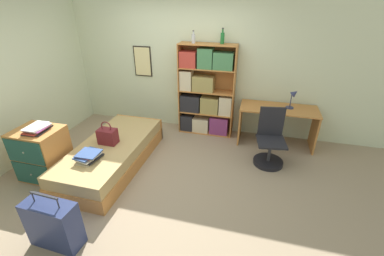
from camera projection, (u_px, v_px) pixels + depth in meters
ground_plane at (155, 171)px, 4.09m from camera, size 14.00×14.00×0.00m
wall_back at (184, 65)px, 5.00m from camera, size 10.00×0.09×2.60m
wall_left at (13, 81)px, 4.02m from camera, size 0.06×10.00×2.60m
bed at (113, 154)px, 4.18m from camera, size 0.93×2.08×0.41m
handbag at (108, 136)px, 4.02m from camera, size 0.29×0.18×0.38m
book_stack_on_bed at (89, 156)px, 3.63m from camera, size 0.33×0.38×0.12m
suitcase at (54, 224)px, 2.78m from camera, size 0.59×0.27×0.70m
dresser at (42, 153)px, 3.84m from camera, size 0.65×0.57×0.79m
magazine_pile_on_dresser at (37, 128)px, 3.62m from camera, size 0.30×0.38×0.08m
bookcase at (205, 94)px, 4.93m from camera, size 1.06×0.32×1.75m
bottle_green at (193, 38)px, 4.50m from camera, size 0.07×0.07×0.22m
bottle_brown at (222, 38)px, 4.44m from camera, size 0.07×0.07×0.26m
desk at (277, 118)px, 4.65m from camera, size 1.35×0.58×0.72m
desk_lamp at (294, 96)px, 4.44m from camera, size 0.18×0.13×0.36m
desk_chair at (270, 147)px, 4.20m from camera, size 0.50×0.51×0.93m
waste_bin at (269, 137)px, 4.79m from camera, size 0.20×0.20×0.29m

